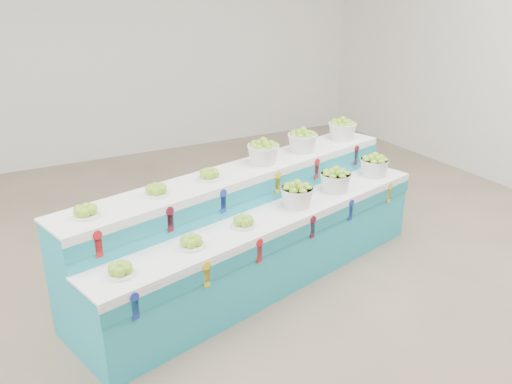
# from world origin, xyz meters

# --- Properties ---
(ground) EXTENTS (10.00, 10.00, 0.00)m
(ground) POSITION_xyz_m (0.00, 0.00, 0.00)
(ground) COLOR brown
(ground) RESTS_ON ground
(back_wall) EXTENTS (10.00, 0.00, 10.00)m
(back_wall) POSITION_xyz_m (0.00, 5.00, 2.00)
(back_wall) COLOR silver
(back_wall) RESTS_ON ground
(display_stand) EXTENTS (3.74, 1.80, 1.02)m
(display_stand) POSITION_xyz_m (0.85, 0.70, 0.51)
(display_stand) COLOR #27AAC2
(display_stand) RESTS_ON ground
(plate_lower_left) EXTENTS (0.25, 0.25, 0.10)m
(plate_lower_left) POSITION_xyz_m (-0.55, 0.12, 0.77)
(plate_lower_left) COLOR white
(plate_lower_left) RESTS_ON display_stand
(plate_lower_mid) EXTENTS (0.25, 0.25, 0.10)m
(plate_lower_mid) POSITION_xyz_m (0.05, 0.27, 0.77)
(plate_lower_mid) COLOR white
(plate_lower_mid) RESTS_ON display_stand
(plate_lower_right) EXTENTS (0.25, 0.25, 0.10)m
(plate_lower_right) POSITION_xyz_m (0.57, 0.40, 0.77)
(plate_lower_right) COLOR white
(plate_lower_right) RESTS_ON display_stand
(basket_lower_left) EXTENTS (0.37, 0.37, 0.23)m
(basket_lower_left) POSITION_xyz_m (1.20, 0.56, 0.83)
(basket_lower_left) COLOR silver
(basket_lower_left) RESTS_ON display_stand
(basket_lower_mid) EXTENTS (0.37, 0.37, 0.23)m
(basket_lower_mid) POSITION_xyz_m (1.73, 0.70, 0.83)
(basket_lower_mid) COLOR silver
(basket_lower_mid) RESTS_ON display_stand
(basket_lower_right) EXTENTS (0.37, 0.37, 0.23)m
(basket_lower_right) POSITION_xyz_m (2.35, 0.86, 0.83)
(basket_lower_right) COLOR silver
(basket_lower_right) RESTS_ON display_stand
(plate_upper_left) EXTENTS (0.25, 0.25, 0.10)m
(plate_upper_left) POSITION_xyz_m (-0.66, 0.55, 1.07)
(plate_upper_left) COLOR white
(plate_upper_left) RESTS_ON display_stand
(plate_upper_mid) EXTENTS (0.25, 0.25, 0.10)m
(plate_upper_mid) POSITION_xyz_m (-0.07, 0.70, 1.07)
(plate_upper_mid) COLOR white
(plate_upper_mid) RESTS_ON display_stand
(plate_upper_right) EXTENTS (0.25, 0.25, 0.10)m
(plate_upper_right) POSITION_xyz_m (0.46, 0.83, 1.07)
(plate_upper_right) COLOR white
(plate_upper_right) RESTS_ON display_stand
(basket_upper_left) EXTENTS (0.37, 0.37, 0.23)m
(basket_upper_left) POSITION_xyz_m (1.09, 1.00, 1.13)
(basket_upper_left) COLOR silver
(basket_upper_left) RESTS_ON display_stand
(basket_upper_mid) EXTENTS (0.37, 0.37, 0.23)m
(basket_upper_mid) POSITION_xyz_m (1.62, 1.13, 1.13)
(basket_upper_mid) COLOR silver
(basket_upper_mid) RESTS_ON display_stand
(basket_upper_right) EXTENTS (0.37, 0.37, 0.23)m
(basket_upper_right) POSITION_xyz_m (2.24, 1.29, 1.13)
(basket_upper_right) COLOR silver
(basket_upper_right) RESTS_ON display_stand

